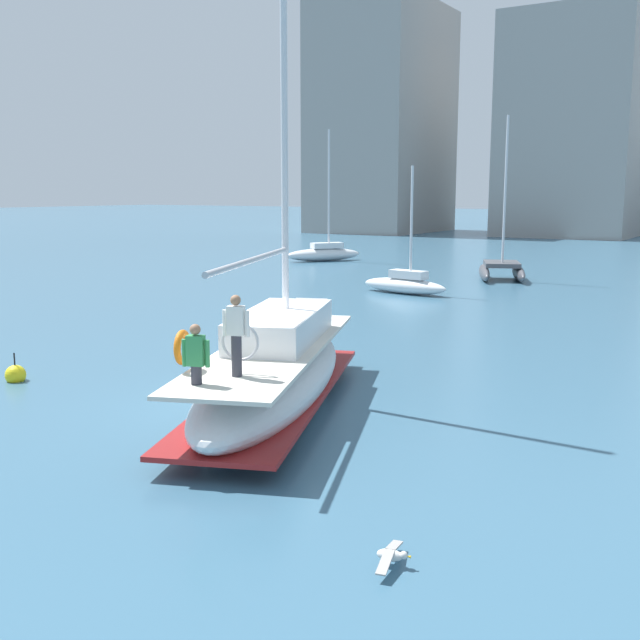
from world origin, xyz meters
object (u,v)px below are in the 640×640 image
object	(u,v)px
moored_sloop_far	(405,283)
moored_cutter_right	(324,252)
seagull	(391,555)
main_sailboat	(275,370)
moored_sloop_near	(501,269)
mooring_buoy	(16,375)

from	to	relation	value
moored_sloop_far	moored_cutter_right	size ratio (longest dim) A/B	0.67
moored_cutter_right	seagull	xyz separation A→B (m)	(24.41, -38.05, -0.46)
moored_sloop_far	seagull	xyz separation A→B (m)	(11.75, -25.04, -0.34)
main_sailboat	moored_sloop_near	distance (m)	28.16
moored_sloop_far	main_sailboat	bearing A→B (deg)	-72.83
seagull	moored_cutter_right	bearing A→B (deg)	122.68
moored_cutter_right	mooring_buoy	size ratio (longest dim) A/B	10.67
seagull	main_sailboat	bearing A→B (deg)	136.71
moored_cutter_right	mooring_buoy	bearing A→B (deg)	-71.55
main_sailboat	seagull	distance (m)	7.81
main_sailboat	moored_sloop_near	size ratio (longest dim) A/B	1.31
main_sailboat	moored_sloop_near	world-z (taller)	main_sailboat
mooring_buoy	moored_sloop_far	bearing A→B (deg)	86.69
moored_sloop_near	moored_sloop_far	size ratio (longest dim) A/B	1.47
moored_sloop_near	mooring_buoy	world-z (taller)	moored_sloop_near
moored_sloop_near	moored_cutter_right	bearing A→B (deg)	161.88
moored_sloop_far	seagull	size ratio (longest dim) A/B	6.12
main_sailboat	moored_cutter_right	size ratio (longest dim) A/B	1.27
main_sailboat	moored_sloop_far	bearing A→B (deg)	107.17
moored_sloop_far	moored_cutter_right	world-z (taller)	moored_cutter_right
main_sailboat	moored_cutter_right	xyz separation A→B (m)	(-18.75, 32.73, -0.28)
mooring_buoy	moored_sloop_near	bearing A→B (deg)	83.45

